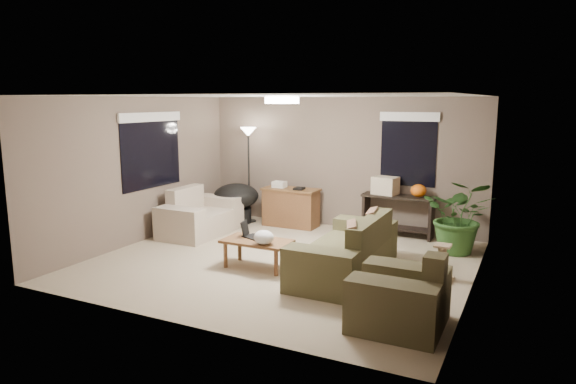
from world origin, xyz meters
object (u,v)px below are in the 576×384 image
at_px(loveseat, 199,218).
at_px(papasan_chair, 236,200).
at_px(floor_lamp, 248,143).
at_px(cat_scratching_post, 442,265).
at_px(main_sofa, 348,254).
at_px(console_table, 398,212).
at_px(desk, 291,207).
at_px(coffee_table, 257,244).
at_px(houseplant, 460,224).
at_px(armchair, 401,300).

height_order(loveseat, papasan_chair, loveseat).
height_order(floor_lamp, cat_scratching_post, floor_lamp).
distance_m(loveseat, floor_lamp, 1.83).
relative_size(main_sofa, loveseat, 1.38).
bearing_deg(console_table, loveseat, -156.70).
bearing_deg(console_table, desk, -174.83).
bearing_deg(desk, main_sofa, -48.38).
xyz_separation_m(coffee_table, floor_lamp, (-1.59, 2.49, 1.24)).
relative_size(console_table, houseplant, 1.07).
xyz_separation_m(console_table, floor_lamp, (-3.00, -0.20, 1.16)).
distance_m(main_sofa, loveseat, 3.37).
distance_m(main_sofa, coffee_table, 1.34).
height_order(main_sofa, console_table, main_sofa).
bearing_deg(loveseat, main_sofa, -16.32).
xyz_separation_m(coffee_table, desk, (-0.66, 2.51, 0.02)).
bearing_deg(cat_scratching_post, coffee_table, -165.36).
height_order(coffee_table, floor_lamp, floor_lamp).
bearing_deg(armchair, console_table, 104.61).
distance_m(coffee_table, desk, 2.60).
height_order(coffee_table, desk, desk).
height_order(console_table, houseplant, houseplant).
distance_m(desk, floor_lamp, 1.53).
height_order(papasan_chair, floor_lamp, floor_lamp).
bearing_deg(main_sofa, cat_scratching_post, 15.87).
bearing_deg(cat_scratching_post, floor_lamp, 156.06).
relative_size(papasan_chair, floor_lamp, 0.55).
distance_m(papasan_chair, cat_scratching_post, 4.60).
bearing_deg(papasan_chair, floor_lamp, 50.94).
bearing_deg(houseplant, loveseat, -169.72).
relative_size(coffee_table, papasan_chair, 0.94).
bearing_deg(armchair, papasan_chair, 141.37).
bearing_deg(cat_scratching_post, houseplant, 88.76).
distance_m(console_table, floor_lamp, 3.22).
xyz_separation_m(main_sofa, cat_scratching_post, (1.24, 0.35, -0.08)).
distance_m(main_sofa, console_table, 2.39).
bearing_deg(coffee_table, papasan_chair, 127.73).
xyz_separation_m(desk, cat_scratching_post, (3.19, -1.85, -0.16)).
xyz_separation_m(floor_lamp, cat_scratching_post, (4.12, -1.83, -1.38)).
relative_size(loveseat, coffee_table, 1.60).
bearing_deg(desk, floor_lamp, -178.90).
xyz_separation_m(loveseat, coffee_table, (1.93, -1.26, 0.06)).
bearing_deg(main_sofa, houseplant, 54.30).
bearing_deg(loveseat, console_table, 23.30).
relative_size(coffee_table, cat_scratching_post, 2.00).
xyz_separation_m(main_sofa, floor_lamp, (-2.89, 2.18, 1.30)).
bearing_deg(console_table, houseplant, -28.36).
relative_size(armchair, console_table, 0.77).
bearing_deg(floor_lamp, desk, 1.10).
bearing_deg(armchair, main_sofa, 128.83).
xyz_separation_m(armchair, cat_scratching_post, (0.15, 1.70, -0.08)).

